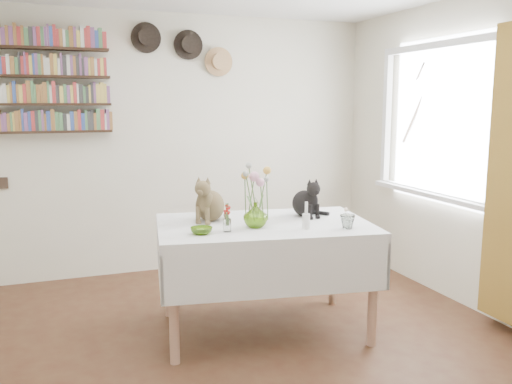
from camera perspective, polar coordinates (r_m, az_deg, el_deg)
name	(u,v)px	position (r m, az deg, el deg)	size (l,w,h in m)	color
room	(254,171)	(3.23, -0.25, 2.22)	(4.08, 4.58, 2.58)	brown
window	(437,133)	(4.90, 18.49, 5.89)	(0.12, 1.52, 1.32)	white
dining_table	(264,250)	(3.92, 0.86, -6.10)	(1.64, 1.19, 0.80)	white
tabby_cat	(210,197)	(3.94, -4.88, -0.55)	(0.23, 0.29, 0.34)	olive
black_cat	(305,196)	(4.10, 5.17, -0.47)	(0.20, 0.26, 0.30)	black
flower_vase	(256,215)	(3.72, -0.05, -2.42)	(0.17, 0.17, 0.17)	#95C539
green_bowl	(201,231)	(3.56, -5.76, -4.07)	(0.14, 0.14, 0.04)	#95C539
drinking_glass	(347,222)	(3.74, 9.60, -3.10)	(0.10, 0.10, 0.10)	white
candlestick	(306,220)	(3.69, 5.30, -2.94)	(0.05, 0.05, 0.19)	white
berry_jar	(227,218)	(3.60, -3.06, -2.70)	(0.05, 0.05, 0.22)	white
porcelain_figurine	(346,215)	(3.97, 9.43, -2.42)	(0.05, 0.05, 0.10)	white
flower_bouquet	(255,178)	(3.69, -0.09, 1.45)	(0.17, 0.13, 0.39)	#4C7233
bookshelf_unit	(51,81)	(5.17, -20.77, 10.88)	(1.00, 0.16, 0.91)	black
wall_hats	(185,48)	(5.36, -7.44, 14.79)	(0.98, 0.09, 0.48)	black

